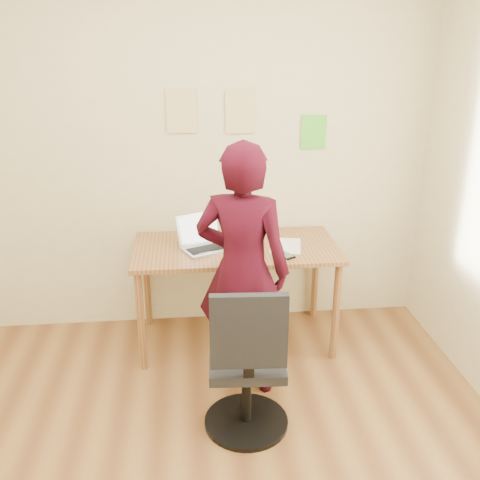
{
  "coord_description": "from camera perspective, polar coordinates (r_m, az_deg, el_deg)",
  "views": [
    {
      "loc": [
        -0.01,
        -2.03,
        2.1
      ],
      "look_at": [
        0.29,
        0.95,
        0.95
      ],
      "focal_mm": 40.0,
      "sensor_mm": 36.0,
      "label": 1
    }
  ],
  "objects": [
    {
      "name": "phone",
      "position": [
        3.53,
        4.84,
        -1.62
      ],
      "size": [
        0.13,
        0.15,
        0.01
      ],
      "rotation": [
        0.0,
        0.0,
        0.5
      ],
      "color": "black",
      "rests_on": "desk"
    },
    {
      "name": "paper_sheet",
      "position": [
        3.7,
        4.87,
        -0.59
      ],
      "size": [
        0.26,
        0.33,
        0.0
      ],
      "primitive_type": "cube",
      "rotation": [
        0.0,
        0.0,
        -0.2
      ],
      "color": "white",
      "rests_on": "desk"
    },
    {
      "name": "laptop",
      "position": [
        3.64,
        -3.96,
        -0.11
      ],
      "size": [
        0.39,
        0.37,
        0.22
      ],
      "rotation": [
        0.0,
        0.0,
        0.44
      ],
      "color": "#B0B0B7",
      "rests_on": "desk"
    },
    {
      "name": "desk",
      "position": [
        3.71,
        -0.45,
        -1.91
      ],
      "size": [
        1.4,
        0.7,
        0.74
      ],
      "color": "#976234",
      "rests_on": "ground"
    },
    {
      "name": "office_chair",
      "position": [
        2.98,
        0.76,
        -13.83
      ],
      "size": [
        0.48,
        0.48,
        0.93
      ],
      "rotation": [
        0.0,
        0.0,
        -0.06
      ],
      "color": "black",
      "rests_on": "ground"
    },
    {
      "name": "wall_note_left",
      "position": [
        3.8,
        -6.26,
        13.51
      ],
      "size": [
        0.21,
        0.0,
        0.3
      ],
      "primitive_type": "cube",
      "color": "#D3B97E",
      "rests_on": "room"
    },
    {
      "name": "wall_note_right",
      "position": [
        3.93,
        7.87,
        11.33
      ],
      "size": [
        0.18,
        0.0,
        0.24
      ],
      "primitive_type": "cube",
      "color": "#54CD2E",
      "rests_on": "room"
    },
    {
      "name": "wall_note_mid",
      "position": [
        3.82,
        0.04,
        13.53
      ],
      "size": [
        0.21,
        0.0,
        0.3
      ],
      "primitive_type": "cube",
      "color": "#D3B97E",
      "rests_on": "room"
    },
    {
      "name": "person",
      "position": [
        3.19,
        0.28,
        -3.3
      ],
      "size": [
        0.67,
        0.54,
        1.57
      ],
      "primitive_type": "imported",
      "rotation": [
        0.0,
        0.0,
        2.8
      ],
      "color": "#320613",
      "rests_on": "ground"
    },
    {
      "name": "room",
      "position": [
        2.16,
        -5.1,
        0.67
      ],
      "size": [
        3.58,
        3.58,
        2.78
      ],
      "color": "brown",
      "rests_on": "ground"
    }
  ]
}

